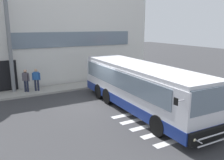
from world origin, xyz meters
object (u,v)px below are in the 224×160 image
bus_main_foreground (140,88)px  passenger_near_column (26,79)px  passenger_by_doorway (36,79)px  entry_support_column (9,40)px

bus_main_foreground → passenger_near_column: bus_main_foreground is taller
bus_main_foreground → passenger_by_doorway: 8.14m
bus_main_foreground → entry_support_column: bearing=129.0°
bus_main_foreground → passenger_near_column: size_ratio=6.39×
bus_main_foreground → passenger_by_doorway: bearing=123.8°
passenger_near_column → passenger_by_doorway: (0.73, -0.08, 0.00)m
entry_support_column → bus_main_foreground: entry_support_column is taller
bus_main_foreground → passenger_near_column: 8.62m
entry_support_column → bus_main_foreground: bearing=-51.0°
entry_support_column → passenger_near_column: 2.98m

